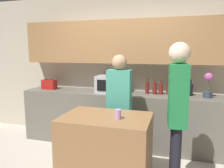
# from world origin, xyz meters

# --- Properties ---
(back_wall) EXTENTS (6.40, 0.40, 2.70)m
(back_wall) POSITION_xyz_m (0.00, 1.66, 1.54)
(back_wall) COLOR beige
(back_wall) RESTS_ON ground_plane
(back_counter) EXTENTS (3.60, 0.62, 0.94)m
(back_counter) POSITION_xyz_m (0.00, 1.39, 0.47)
(back_counter) COLOR #6B665B
(back_counter) RESTS_ON ground_plane
(kitchen_island) EXTENTS (1.04, 0.71, 0.90)m
(kitchen_island) POSITION_xyz_m (0.13, 0.10, 0.45)
(kitchen_island) COLOR #996B42
(kitchen_island) RESTS_ON ground_plane
(microwave) EXTENTS (0.52, 0.39, 0.30)m
(microwave) POSITION_xyz_m (-0.18, 1.38, 1.09)
(microwave) COLOR #B7BABC
(microwave) RESTS_ON back_counter
(toaster) EXTENTS (0.26, 0.16, 0.18)m
(toaster) POSITION_xyz_m (-1.44, 1.38, 1.03)
(toaster) COLOR #B21E19
(toaster) RESTS_ON back_counter
(potted_plant) EXTENTS (0.14, 0.14, 0.40)m
(potted_plant) POSITION_xyz_m (1.39, 1.38, 1.14)
(potted_plant) COLOR #333D4C
(potted_plant) RESTS_ON back_counter
(bottle_0) EXTENTS (0.07, 0.07, 0.28)m
(bottle_0) POSITION_xyz_m (0.43, 1.44, 1.05)
(bottle_0) COLOR maroon
(bottle_0) RESTS_ON back_counter
(bottle_1) EXTENTS (0.07, 0.07, 0.26)m
(bottle_1) POSITION_xyz_m (0.56, 1.44, 1.04)
(bottle_1) COLOR maroon
(bottle_1) RESTS_ON back_counter
(bottle_2) EXTENTS (0.07, 0.07, 0.24)m
(bottle_2) POSITION_xyz_m (0.67, 1.44, 1.03)
(bottle_2) COLOR maroon
(bottle_2) RESTS_ON back_counter
(bottle_3) EXTENTS (0.07, 0.07, 0.26)m
(bottle_3) POSITION_xyz_m (0.79, 1.48, 1.04)
(bottle_3) COLOR maroon
(bottle_3) RESTS_ON back_counter
(bottle_4) EXTENTS (0.08, 0.08, 0.28)m
(bottle_4) POSITION_xyz_m (0.89, 1.45, 1.05)
(bottle_4) COLOR silver
(bottle_4) RESTS_ON back_counter
(bottle_5) EXTENTS (0.08, 0.08, 0.28)m
(bottle_5) POSITION_xyz_m (1.01, 1.40, 1.05)
(bottle_5) COLOR #194723
(bottle_5) RESTS_ON back_counter
(bottle_6) EXTENTS (0.09, 0.09, 0.27)m
(bottle_6) POSITION_xyz_m (1.14, 1.47, 1.04)
(bottle_6) COLOR black
(bottle_6) RESTS_ON back_counter
(cup_0) EXTENTS (0.07, 0.07, 0.11)m
(cup_0) POSITION_xyz_m (0.29, 0.04, 0.96)
(cup_0) COLOR #C794E0
(cup_0) RESTS_ON kitchen_island
(person_left) EXTENTS (0.34, 0.21, 1.62)m
(person_left) POSITION_xyz_m (0.13, 0.71, 0.96)
(person_left) COLOR black
(person_left) RESTS_ON ground_plane
(person_center) EXTENTS (0.23, 0.36, 1.76)m
(person_center) POSITION_xyz_m (0.93, 0.17, 1.06)
(person_center) COLOR black
(person_center) RESTS_ON ground_plane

